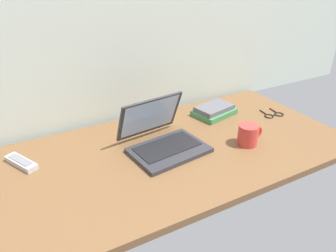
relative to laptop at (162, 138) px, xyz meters
The scene contains 6 objects.
desk 0.07m from the laptop, 81.61° to the right, with size 1.60×0.76×0.03m.
laptop is the anchor object (origin of this frame).
coffee_mug 0.38m from the laptop, 24.82° to the right, with size 0.13×0.09×0.09m.
remote_control_near 0.57m from the laptop, 165.24° to the left, with size 0.11×0.16×0.02m.
eyeglasses 0.66m from the laptop, ahead, with size 0.12×0.12×0.01m.
book_stack 0.42m from the laptop, 22.02° to the left, with size 0.24×0.19×0.05m.
Camera 1 is at (-0.55, -1.01, 0.75)m, focal length 33.98 mm.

